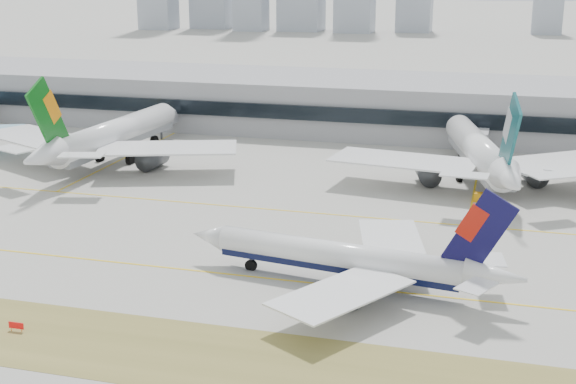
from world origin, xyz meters
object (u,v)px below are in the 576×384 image
(taxiing_airliner, at_px, (350,259))
(widebody_cathay, at_px, (481,154))
(terminal, at_px, (356,103))
(widebody_eva, at_px, (111,137))

(taxiing_airliner, xyz_separation_m, widebody_cathay, (16.38, 66.75, 2.22))
(taxiing_airliner, bearing_deg, widebody_cathay, -95.40)
(widebody_cathay, bearing_deg, terminal, 21.95)
(taxiing_airliner, xyz_separation_m, widebody_eva, (-71.36, 60.79, 2.33))
(taxiing_airliner, height_order, widebody_eva, widebody_eva)
(taxiing_airliner, height_order, widebody_cathay, widebody_cathay)
(taxiing_airliner, relative_size, widebody_eva, 0.76)
(taxiing_airliner, relative_size, widebody_cathay, 0.80)
(taxiing_airliner, bearing_deg, terminal, -71.19)
(widebody_eva, distance_m, widebody_cathay, 87.95)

